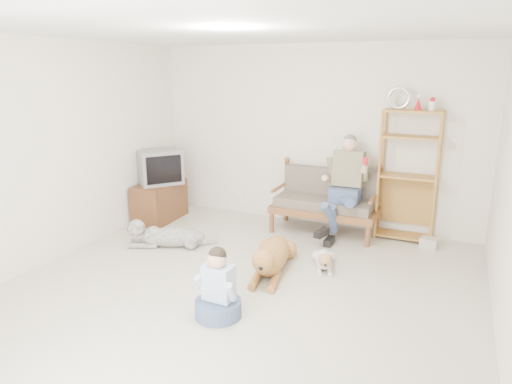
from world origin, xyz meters
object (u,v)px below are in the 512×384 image
at_px(loveseat, 326,200).
at_px(tv_stand, 159,201).
at_px(golden_retriever, 271,257).
at_px(etagere, 408,175).

distance_m(loveseat, tv_stand, 2.62).
relative_size(loveseat, golden_retriever, 1.03).
bearing_deg(tv_stand, etagere, 9.01).
relative_size(loveseat, tv_stand, 1.64).
distance_m(tv_stand, golden_retriever, 2.60).
bearing_deg(tv_stand, golden_retriever, -26.21).
xyz_separation_m(loveseat, golden_retriever, (-0.20, -1.62, -0.30)).
bearing_deg(loveseat, etagere, 8.23).
xyz_separation_m(tv_stand, golden_retriever, (2.36, -1.07, -0.12)).
height_order(loveseat, etagere, etagere).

